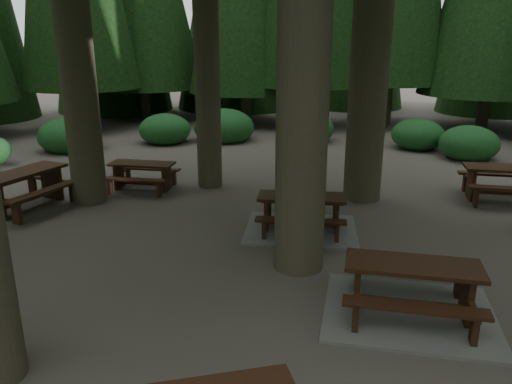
# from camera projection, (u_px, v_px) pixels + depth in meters

# --- Properties ---
(ground) EXTENTS (80.00, 80.00, 0.00)m
(ground) POSITION_uv_depth(u_px,v_px,m) (251.00, 270.00, 8.52)
(ground) COLOR #4B423D
(ground) RESTS_ON ground
(picnic_table_a) EXTENTS (2.63, 2.28, 0.81)m
(picnic_table_a) POSITION_uv_depth(u_px,v_px,m) (410.00, 297.00, 7.06)
(picnic_table_a) COLOR gray
(picnic_table_a) RESTS_ON ground
(picnic_table_b) EXTENTS (2.26, 2.49, 0.88)m
(picnic_table_b) POSITION_uv_depth(u_px,v_px,m) (23.00, 184.00, 11.42)
(picnic_table_b) COLOR #311E0E
(picnic_table_b) RESTS_ON ground
(picnic_table_c) EXTENTS (2.32, 1.95, 0.76)m
(picnic_table_c) POSITION_uv_depth(u_px,v_px,m) (301.00, 219.00, 10.17)
(picnic_table_c) COLOR gray
(picnic_table_c) RESTS_ON ground
(picnic_table_d) EXTENTS (2.11, 1.79, 0.84)m
(picnic_table_d) POSITION_uv_depth(u_px,v_px,m) (506.00, 178.00, 12.00)
(picnic_table_d) COLOR #311E0E
(picnic_table_d) RESTS_ON ground
(picnic_table_f) EXTENTS (1.78, 1.50, 0.71)m
(picnic_table_f) POSITION_uv_depth(u_px,v_px,m) (142.00, 172.00, 12.92)
(picnic_table_f) COLOR #311E0E
(picnic_table_f) RESTS_ON ground
(shrub_ring) EXTENTS (23.86, 24.64, 1.49)m
(shrub_ring) POSITION_uv_depth(u_px,v_px,m) (293.00, 233.00, 9.07)
(shrub_ring) COLOR #1D5525
(shrub_ring) RESTS_ON ground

